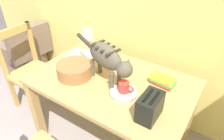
# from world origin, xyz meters

# --- Properties ---
(dining_table) EXTENTS (1.31, 0.83, 0.72)m
(dining_table) POSITION_xyz_m (0.15, 1.33, 0.63)
(dining_table) COLOR tan
(dining_table) RESTS_ON ground_plane
(cat) EXTENTS (0.63, 0.25, 0.33)m
(cat) POSITION_xyz_m (0.13, 1.29, 0.94)
(cat) COLOR #544E41
(cat) RESTS_ON dining_table
(saucer_bowl) EXTENTS (0.21, 0.21, 0.03)m
(saucer_bowl) POSITION_xyz_m (0.31, 1.23, 0.73)
(saucer_bowl) COLOR #B3ABB1
(saucer_bowl) RESTS_ON dining_table
(coffee_mug) EXTENTS (0.12, 0.08, 0.08)m
(coffee_mug) POSITION_xyz_m (0.31, 1.23, 0.79)
(coffee_mug) COLOR red
(coffee_mug) RESTS_ON saucer_bowl
(magazine) EXTENTS (0.28, 0.24, 0.01)m
(magazine) POSITION_xyz_m (-0.34, 1.50, 0.72)
(magazine) COLOR silver
(magazine) RESTS_ON dining_table
(book_stack) EXTENTS (0.20, 0.13, 0.06)m
(book_stack) POSITION_xyz_m (0.51, 1.50, 0.75)
(book_stack) COLOR #4F9B4E
(book_stack) RESTS_ON dining_table
(wicker_basket) EXTENTS (0.29, 0.29, 0.11)m
(wicker_basket) POSITION_xyz_m (-0.15, 1.21, 0.78)
(wicker_basket) COLOR #9C693F
(wicker_basket) RESTS_ON dining_table
(toaster) EXTENTS (0.12, 0.20, 0.18)m
(toaster) POSITION_xyz_m (0.56, 1.13, 0.81)
(toaster) COLOR black
(toaster) RESTS_ON dining_table
(wooden_chair_near) EXTENTS (0.43, 0.43, 0.92)m
(wooden_chair_near) POSITION_xyz_m (-0.89, 1.27, 0.45)
(wooden_chair_near) COLOR tan
(wooden_chair_near) RESTS_ON ground_plane
(wicker_armchair) EXTENTS (0.63, 0.64, 0.78)m
(wicker_armchair) POSITION_xyz_m (-1.44, 1.59, 0.27)
(wicker_armchair) COLOR #766354
(wicker_armchair) RESTS_ON ground_plane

